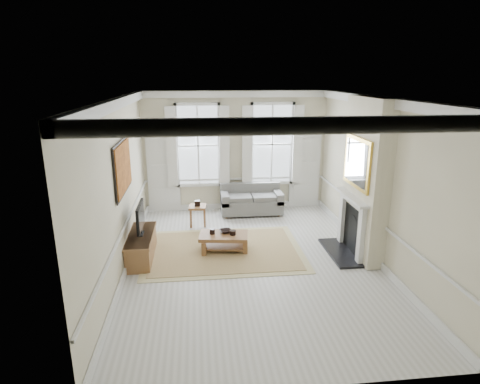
{
  "coord_description": "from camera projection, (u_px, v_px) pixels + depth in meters",
  "views": [
    {
      "loc": [
        -1.11,
        -7.65,
        3.82
      ],
      "look_at": [
        -0.15,
        1.02,
        1.25
      ],
      "focal_mm": 30.0,
      "sensor_mm": 36.0,
      "label": 1
    }
  ],
  "objects": [
    {
      "name": "floor",
      "position": [
        252.0,
        262.0,
        8.49
      ],
      "size": [
        7.2,
        7.2,
        0.0
      ],
      "primitive_type": "plane",
      "color": "#B7B5AD",
      "rests_on": "ground"
    },
    {
      "name": "ceramic_pot_b",
      "position": [
        233.0,
        233.0,
        8.87
      ],
      "size": [
        0.14,
        0.14,
        0.1
      ],
      "primitive_type": "cylinder",
      "color": "black",
      "rests_on": "coffee_table"
    },
    {
      "name": "ceramic_pot_a",
      "position": [
        212.0,
        231.0,
        8.92
      ],
      "size": [
        0.12,
        0.12,
        0.12
      ],
      "primitive_type": "cylinder",
      "color": "black",
      "rests_on": "coffee_table"
    },
    {
      "name": "sofa",
      "position": [
        251.0,
        201.0,
        11.4
      ],
      "size": [
        1.71,
        0.83,
        0.83
      ],
      "color": "#5A5A57",
      "rests_on": "floor"
    },
    {
      "name": "hearth",
      "position": [
        340.0,
        252.0,
        8.88
      ],
      "size": [
        0.55,
        1.5,
        0.05
      ],
      "primitive_type": "cube",
      "color": "black",
      "rests_on": "floor"
    },
    {
      "name": "side_table",
      "position": [
        198.0,
        210.0,
        10.45
      ],
      "size": [
        0.47,
        0.47,
        0.53
      ],
      "rotation": [
        0.0,
        0.0,
        -0.08
      ],
      "color": "brown",
      "rests_on": "floor"
    },
    {
      "name": "back_wall",
      "position": [
        235.0,
        151.0,
        11.44
      ],
      "size": [
        5.2,
        0.0,
        5.2
      ],
      "primitive_type": "plane",
      "rotation": [
        1.57,
        0.0,
        0.0
      ],
      "color": "beige",
      "rests_on": "floor"
    },
    {
      "name": "bowl",
      "position": [
        226.0,
        231.0,
        9.0
      ],
      "size": [
        0.31,
        0.31,
        0.07
      ],
      "primitive_type": "imported",
      "rotation": [
        0.0,
        0.0,
        0.2
      ],
      "color": "black",
      "rests_on": "coffee_table"
    },
    {
      "name": "rug",
      "position": [
        224.0,
        250.0,
        9.02
      ],
      "size": [
        3.5,
        2.6,
        0.02
      ],
      "primitive_type": "cube",
      "color": "olive",
      "rests_on": "floor"
    },
    {
      "name": "ceiling",
      "position": [
        254.0,
        97.0,
        7.53
      ],
      "size": [
        7.2,
        7.2,
        0.0
      ],
      "primitive_type": "plane",
      "rotation": [
        3.14,
        0.0,
        0.0
      ],
      "color": "white",
      "rests_on": "back_wall"
    },
    {
      "name": "door_right",
      "position": [
        305.0,
        169.0,
        11.78
      ],
      "size": [
        0.9,
        0.08,
        2.3
      ],
      "primitive_type": "cube",
      "color": "silver",
      "rests_on": "floor"
    },
    {
      "name": "tv",
      "position": [
        140.0,
        217.0,
        8.41
      ],
      "size": [
        0.08,
        0.9,
        0.68
      ],
      "color": "black",
      "rests_on": "tv_stand"
    },
    {
      "name": "window_left",
      "position": [
        198.0,
        146.0,
        11.23
      ],
      "size": [
        1.26,
        0.2,
        2.2
      ],
      "primitive_type": null,
      "color": "#B2BCC6",
      "rests_on": "back_wall"
    },
    {
      "name": "chimney_breast",
      "position": [
        365.0,
        179.0,
        8.46
      ],
      "size": [
        0.35,
        1.7,
        3.38
      ],
      "primitive_type": "cube",
      "color": "beige",
      "rests_on": "floor"
    },
    {
      "name": "fireplace",
      "position": [
        351.0,
        222.0,
        8.71
      ],
      "size": [
        0.21,
        1.45,
        1.33
      ],
      "color": "silver",
      "rests_on": "floor"
    },
    {
      "name": "left_wall",
      "position": [
        120.0,
        188.0,
        7.74
      ],
      "size": [
        0.0,
        7.2,
        7.2
      ],
      "primitive_type": "plane",
      "rotation": [
        1.57,
        0.0,
        1.57
      ],
      "color": "beige",
      "rests_on": "floor"
    },
    {
      "name": "window_right",
      "position": [
        272.0,
        144.0,
        11.45
      ],
      "size": [
        1.26,
        0.2,
        2.2
      ],
      "primitive_type": null,
      "color": "#B2BCC6",
      "rests_on": "back_wall"
    },
    {
      "name": "door_left",
      "position": [
        163.0,
        172.0,
        11.34
      ],
      "size": [
        0.9,
        0.08,
        2.3
      ],
      "primitive_type": "cube",
      "color": "silver",
      "rests_on": "floor"
    },
    {
      "name": "mirror",
      "position": [
        357.0,
        163.0,
        8.34
      ],
      "size": [
        0.06,
        1.26,
        1.06
      ],
      "primitive_type": "cube",
      "color": "gold",
      "rests_on": "chimney_breast"
    },
    {
      "name": "right_wall",
      "position": [
        377.0,
        181.0,
        8.28
      ],
      "size": [
        0.0,
        7.2,
        7.2
      ],
      "primitive_type": "plane",
      "rotation": [
        1.57,
        0.0,
        -1.57
      ],
      "color": "beige",
      "rests_on": "floor"
    },
    {
      "name": "coffee_table",
      "position": [
        224.0,
        238.0,
        8.93
      ],
      "size": [
        1.14,
        0.76,
        0.4
      ],
      "rotation": [
        0.0,
        0.0,
        -0.14
      ],
      "color": "brown",
      "rests_on": "rug"
    },
    {
      "name": "tv_stand",
      "position": [
        141.0,
        246.0,
        8.6
      ],
      "size": [
        0.49,
        1.53,
        0.55
      ],
      "primitive_type": "cube",
      "color": "brown",
      "rests_on": "floor"
    },
    {
      "name": "painting",
      "position": [
        123.0,
        167.0,
        7.93
      ],
      "size": [
        0.05,
        1.66,
        1.06
      ],
      "primitive_type": "cube",
      "color": "#C56D21",
      "rests_on": "left_wall"
    }
  ]
}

